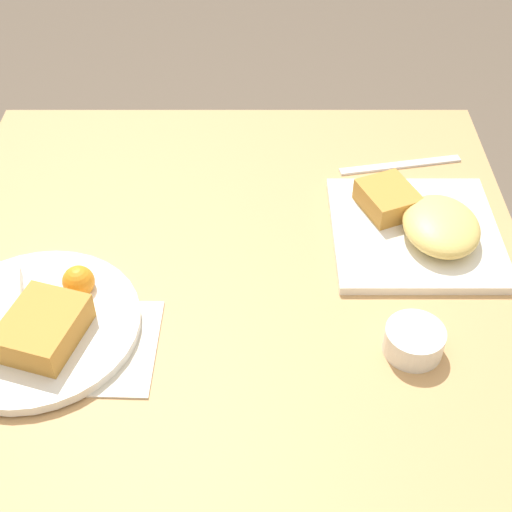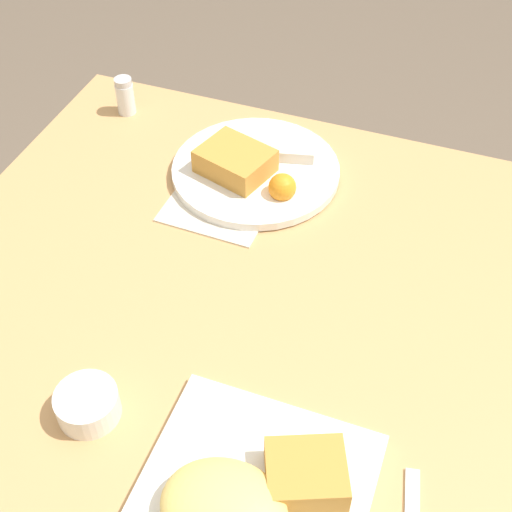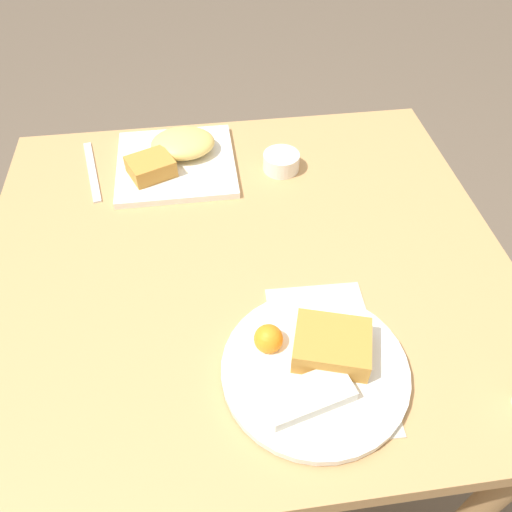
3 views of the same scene
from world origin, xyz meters
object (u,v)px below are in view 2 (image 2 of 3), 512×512
Objects in this scene: plate_square_near at (248,500)px; sauce_ramekin at (87,404)px; salt_shaker at (125,98)px; plate_oval_far at (254,167)px.

plate_square_near is 0.23m from sauce_ramekin.
plate_square_near is at bearing -53.07° from salt_shaker.
salt_shaker reaches higher than plate_oval_far.
plate_square_near reaches higher than sauce_ramekin.
plate_oval_far is 0.29m from salt_shaker.
sauce_ramekin is at bearing 168.27° from plate_square_near.
plate_square_near is 0.78m from salt_shaker.
plate_square_near is at bearing -11.73° from sauce_ramekin.
salt_shaker reaches higher than sauce_ramekin.
salt_shaker is (-0.47, 0.62, 0.01)m from plate_square_near.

